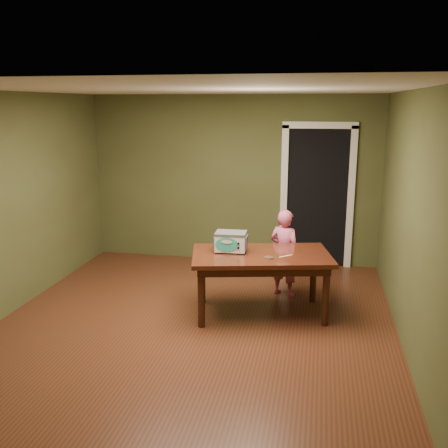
# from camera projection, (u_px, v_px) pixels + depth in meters

# --- Properties ---
(floor) EXTENTS (5.00, 5.00, 0.00)m
(floor) POSITION_uv_depth(u_px,v_px,m) (195.00, 324.00, 5.70)
(floor) COLOR #572B19
(floor) RESTS_ON ground
(room_shell) EXTENTS (4.52, 5.02, 2.61)m
(room_shell) POSITION_uv_depth(u_px,v_px,m) (192.00, 176.00, 5.30)
(room_shell) COLOR #4B552D
(room_shell) RESTS_ON ground
(doorway) EXTENTS (1.10, 0.66, 2.25)m
(doorway) POSITION_uv_depth(u_px,v_px,m) (317.00, 195.00, 7.87)
(doorway) COLOR black
(doorway) RESTS_ON ground
(dining_table) EXTENTS (1.76, 1.23, 0.75)m
(dining_table) POSITION_uv_depth(u_px,v_px,m) (261.00, 262.00, 5.85)
(dining_table) COLOR #38180C
(dining_table) RESTS_ON floor
(toy_oven) EXTENTS (0.39, 0.28, 0.24)m
(toy_oven) POSITION_uv_depth(u_px,v_px,m) (231.00, 241.00, 5.88)
(toy_oven) COLOR #4C4F54
(toy_oven) RESTS_ON dining_table
(baking_pan) EXTENTS (0.10, 0.10, 0.02)m
(baking_pan) POSITION_uv_depth(u_px,v_px,m) (269.00, 258.00, 5.63)
(baking_pan) COLOR silver
(baking_pan) RESTS_ON dining_table
(spatula) EXTENTS (0.15, 0.14, 0.01)m
(spatula) POSITION_uv_depth(u_px,v_px,m) (286.00, 256.00, 5.71)
(spatula) COLOR #DEBC60
(spatula) RESTS_ON dining_table
(child) EXTENTS (0.49, 0.42, 1.15)m
(child) POSITION_uv_depth(u_px,v_px,m) (284.00, 253.00, 6.46)
(child) COLOR #D0557E
(child) RESTS_ON floor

